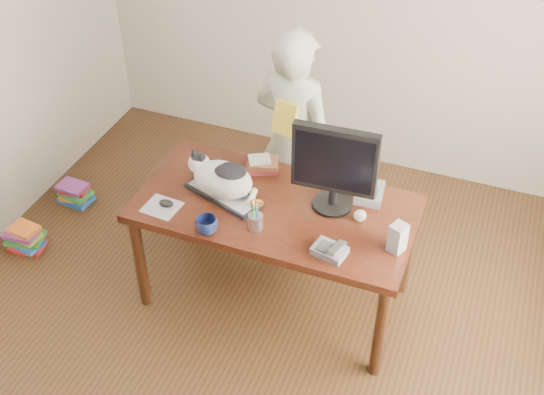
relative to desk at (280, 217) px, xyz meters
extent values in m
plane|color=black|center=(0.00, -0.68, -0.60)|extent=(4.50, 4.50, 0.00)
cube|color=black|center=(0.00, -0.08, 0.12)|extent=(1.60, 0.80, 0.05)
cylinder|color=black|center=(-0.74, -0.42, -0.25)|extent=(0.07, 0.07, 0.70)
cylinder|color=black|center=(0.74, -0.42, -0.25)|extent=(0.07, 0.07, 0.70)
cylinder|color=black|center=(-0.74, 0.26, -0.25)|extent=(0.07, 0.07, 0.70)
cylinder|color=black|center=(0.74, 0.26, -0.25)|extent=(0.07, 0.07, 0.70)
cube|color=black|center=(0.00, 0.28, -0.20)|extent=(1.45, 0.03, 0.50)
cube|color=black|center=(-0.31, -0.10, 0.16)|extent=(0.50, 0.32, 0.02)
cube|color=#BCBCC1|center=(-0.31, -0.10, 0.17)|extent=(0.46, 0.28, 0.01)
ellipsoid|color=white|center=(-0.31, -0.10, 0.27)|extent=(0.41, 0.32, 0.22)
ellipsoid|color=white|center=(-0.47, -0.07, 0.32)|extent=(0.16, 0.16, 0.12)
ellipsoid|color=black|center=(-0.47, -0.07, 0.36)|extent=(0.11, 0.11, 0.05)
cone|color=black|center=(-0.50, -0.07, 0.38)|extent=(0.08, 0.07, 0.07)
cone|color=black|center=(-0.45, -0.09, 0.38)|extent=(0.07, 0.07, 0.07)
ellipsoid|color=black|center=(-0.25, -0.12, 0.36)|extent=(0.23, 0.20, 0.05)
cylinder|color=white|center=(-0.13, -0.11, 0.20)|extent=(0.07, 0.15, 0.05)
cylinder|color=black|center=(0.30, 0.04, 0.16)|extent=(0.24, 0.24, 0.02)
cylinder|color=black|center=(0.30, 0.04, 0.22)|extent=(0.05, 0.05, 0.11)
cube|color=black|center=(0.30, 0.02, 0.48)|extent=(0.48, 0.08, 0.40)
cube|color=black|center=(0.31, -0.01, 0.48)|extent=(0.43, 0.02, 0.34)
cylinder|color=#9C9CA1|center=(-0.03, -0.29, 0.19)|extent=(0.10, 0.10, 0.09)
cylinder|color=black|center=(-0.05, -0.29, 0.27)|extent=(0.02, 0.04, 0.13)
cylinder|color=blue|center=(-0.02, -0.30, 0.27)|extent=(0.02, 0.03, 0.14)
cylinder|color=red|center=(-0.04, -0.28, 0.27)|extent=(0.01, 0.04, 0.13)
cylinder|color=#1B8A29|center=(-0.04, -0.31, 0.27)|extent=(0.02, 0.02, 0.14)
cylinder|color=silver|center=(-0.03, -0.30, 0.28)|extent=(0.02, 0.02, 0.10)
cylinder|color=silver|center=(-0.02, -0.29, 0.28)|extent=(0.01, 0.02, 0.10)
torus|color=orange|center=(-0.04, -0.30, 0.33)|extent=(0.04, 0.02, 0.04)
torus|color=orange|center=(-0.01, -0.29, 0.33)|extent=(0.04, 0.02, 0.04)
cube|color=#ADB1B9|center=(-0.60, -0.32, 0.15)|extent=(0.21, 0.19, 0.00)
ellipsoid|color=black|center=(-0.58, -0.30, 0.17)|extent=(0.09, 0.06, 0.04)
imported|color=#0C1433|center=(-0.27, -0.42, 0.20)|extent=(0.16, 0.16, 0.10)
cube|color=slate|center=(0.41, -0.34, 0.17)|extent=(0.19, 0.16, 0.04)
cube|color=#434245|center=(0.38, -0.35, 0.19)|extent=(0.08, 0.10, 0.01)
cube|color=silver|center=(0.45, -0.34, 0.20)|extent=(0.07, 0.15, 0.05)
cube|color=gray|center=(0.73, -0.18, 0.23)|extent=(0.10, 0.11, 0.17)
sphere|color=white|center=(0.48, -0.03, 0.18)|extent=(0.07, 0.07, 0.07)
cube|color=#4F1516|center=(-0.20, 0.22, 0.16)|extent=(0.25, 0.22, 0.03)
cube|color=#54321C|center=(-0.19, 0.22, 0.19)|extent=(0.22, 0.19, 0.03)
cube|color=beige|center=(-0.21, 0.22, 0.22)|extent=(0.16, 0.15, 0.02)
cube|color=slate|center=(0.48, 0.20, 0.18)|extent=(0.17, 0.22, 0.06)
cube|color=#434245|center=(0.48, 0.17, 0.21)|extent=(0.11, 0.11, 0.01)
imported|color=white|center=(-0.10, 0.53, 0.18)|extent=(0.64, 0.49, 1.56)
cube|color=gold|center=(-0.10, 0.36, 0.45)|extent=(0.16, 0.12, 0.20)
cube|color=#B3191C|center=(-1.75, -0.28, -0.59)|extent=(0.25, 0.19, 0.03)
cube|color=#194A9B|center=(-1.74, -0.28, -0.56)|extent=(0.23, 0.18, 0.03)
cube|color=#247A2F|center=(-1.76, -0.27, -0.53)|extent=(0.27, 0.22, 0.03)
cube|color=gold|center=(-1.75, -0.28, -0.49)|extent=(0.21, 0.16, 0.03)
cube|color=#73317B|center=(-1.76, -0.29, -0.46)|extent=(0.23, 0.17, 0.03)
cube|color=orange|center=(-1.74, -0.27, -0.43)|extent=(0.21, 0.17, 0.03)
cube|color=#194A9B|center=(-1.72, 0.27, -0.59)|extent=(0.25, 0.19, 0.03)
cube|color=orange|center=(-1.73, 0.28, -0.55)|extent=(0.22, 0.19, 0.03)
cube|color=#247A2F|center=(-1.71, 0.27, -0.52)|extent=(0.24, 0.19, 0.03)
cube|color=#B3191C|center=(-1.72, 0.28, -0.49)|extent=(0.21, 0.16, 0.03)
cube|color=#73317B|center=(-1.73, 0.27, -0.46)|extent=(0.22, 0.17, 0.03)
camera|label=1|loc=(1.05, -2.85, 2.66)|focal=45.00mm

